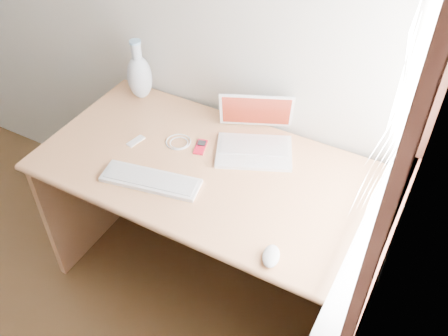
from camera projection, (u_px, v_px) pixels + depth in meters
The scene contains 9 objects.
window at pixel (417, 125), 1.36m from camera, with size 0.11×0.99×1.10m.
desk at pixel (224, 194), 2.20m from camera, with size 1.44×0.72×0.76m.
laptop at pixel (259, 138), 2.06m from camera, with size 0.37×0.37×0.21m.
external_keyboard at pixel (151, 180), 1.94m from camera, with size 0.41×0.19×0.02m.
mouse at pixel (271, 256), 1.66m from camera, with size 0.06×0.10×0.03m, color white.
ipod at pixel (200, 147), 2.09m from camera, with size 0.07×0.10×0.01m.
cable_coil at pixel (178, 142), 2.12m from camera, with size 0.11×0.11×0.01m, color white.
remote at pixel (136, 141), 2.12m from camera, with size 0.03×0.08×0.01m, color white.
vase at pixel (139, 75), 2.29m from camera, with size 0.11×0.11×0.29m.
Camera 1 is at (1.77, 0.10, 2.11)m, focal length 40.00 mm.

